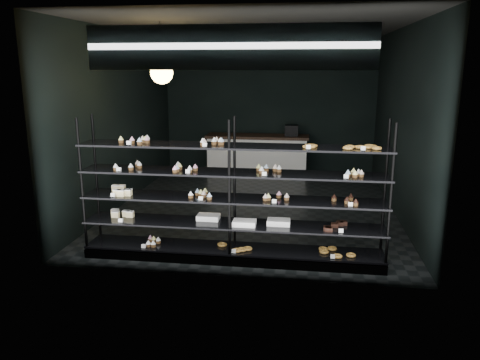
% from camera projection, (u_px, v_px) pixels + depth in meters
% --- Properties ---
extents(room, '(5.01, 6.01, 3.20)m').
position_uv_depth(room, '(256.00, 121.00, 8.31)').
color(room, black).
rests_on(room, ground).
extents(display_shelf, '(4.00, 0.50, 1.91)m').
position_uv_depth(display_shelf, '(231.00, 215.00, 6.19)').
color(display_shelf, black).
rests_on(display_shelf, room).
extents(signage, '(3.30, 0.05, 0.50)m').
position_uv_depth(signage, '(228.00, 47.00, 5.22)').
color(signage, '#0B1B39').
rests_on(signage, room).
extents(pendant_lamp, '(0.34, 0.34, 0.90)m').
position_uv_depth(pendant_lamp, '(162.00, 73.00, 7.00)').
color(pendant_lamp, black).
rests_on(pendant_lamp, room).
extents(service_counter, '(2.38, 0.65, 1.23)m').
position_uv_depth(service_counter, '(258.00, 155.00, 11.00)').
color(service_counter, silver).
rests_on(service_counter, room).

